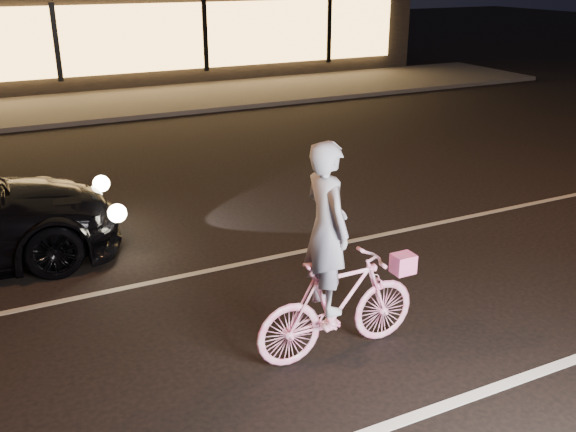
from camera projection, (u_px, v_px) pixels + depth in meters
ground at (279, 347)px, 6.57m from camera, size 90.00×90.00×0.00m
lane_stripe_far at (212, 270)px, 8.24m from camera, size 60.00×0.10×0.01m
sidewalk at (73, 108)px, 17.40m from camera, size 30.00×4.00×0.12m
storefront at (37, 14)px, 21.63m from camera, size 25.40×8.42×4.20m
cyclist at (335, 283)px, 6.20m from camera, size 1.76×0.61×2.22m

